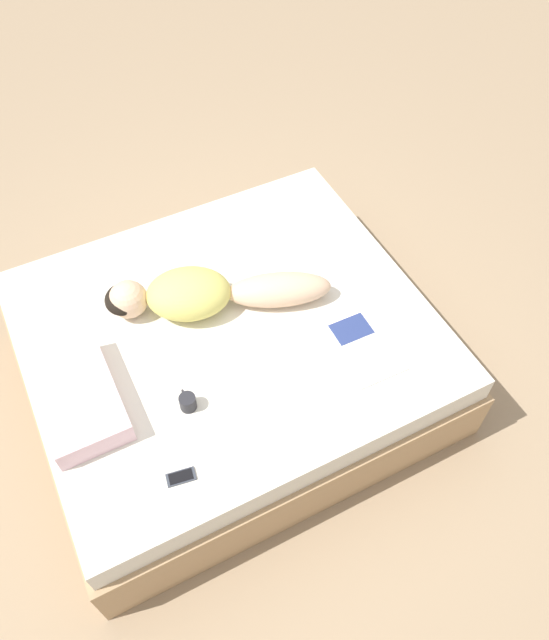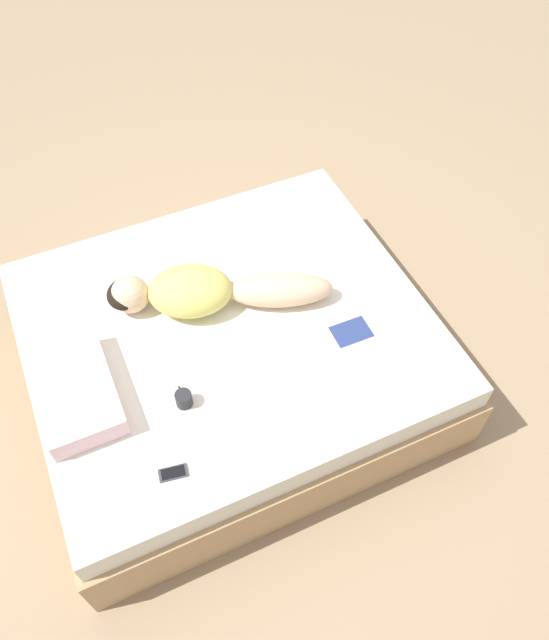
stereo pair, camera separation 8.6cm
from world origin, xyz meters
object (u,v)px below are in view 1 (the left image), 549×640
at_px(person, 203,293).
at_px(coffee_mug, 188,402).
at_px(cell_phone, 181,477).
at_px(open_magazine, 362,345).

distance_m(person, coffee_mug, 0.63).
distance_m(coffee_mug, cell_phone, 0.36).
xyz_separation_m(open_magazine, cell_phone, (-0.25, 1.10, 0.00)).
height_order(person, cell_phone, person).
height_order(open_magazine, coffee_mug, coffee_mug).
bearing_deg(coffee_mug, open_magazine, -94.36).
bearing_deg(open_magazine, person, 46.56).
bearing_deg(person, open_magazine, -113.48).
bearing_deg(open_magazine, coffee_mug, 86.73).
bearing_deg(person, coffee_mug, 170.78).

